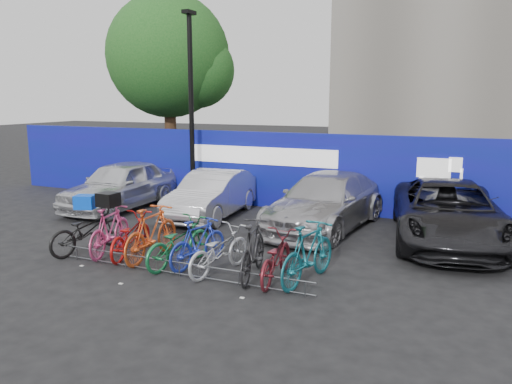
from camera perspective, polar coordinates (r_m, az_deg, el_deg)
The scene contains 21 objects.
ground at distance 10.58m, azimuth -7.00°, elevation -8.48°, with size 100.00×100.00×0.00m, color black.
hoarding at distance 15.62m, azimuth 4.09°, elevation 2.40°, with size 22.00×0.18×2.40m.
tree at distance 22.17m, azimuth -9.40°, elevation 14.77°, with size 5.40×5.20×7.80m.
lamppost at distance 16.27m, azimuth -7.42°, elevation 9.98°, with size 0.25×0.50×6.11m.
bike_rack at distance 10.05m, azimuth -8.76°, elevation -8.61°, with size 5.60×0.03×0.30m.
car_0 at distance 16.31m, azimuth -15.22°, elevation 0.80°, with size 1.79×4.44×1.51m, color silver.
car_1 at distance 14.68m, azimuth -5.01°, elevation -0.27°, with size 1.42×4.07×1.34m, color silver.
car_2 at distance 13.48m, azimuth 7.96°, elevation -1.09°, with size 2.04×5.01×1.45m, color #A7A6AB.
car_3 at distance 12.91m, azimuth 21.12°, elevation -2.19°, with size 2.46×5.33×1.48m, color black.
bike_0 at distance 11.98m, azimuth -18.74°, elevation -4.17°, with size 0.67×1.92×1.01m, color black.
bike_1 at distance 11.67m, azimuth -16.36°, elevation -4.20°, with size 0.51×1.82×1.09m, color #E04688.
bike_2 at distance 11.40m, azimuth -14.17°, elevation -4.86°, with size 0.62×1.78×0.93m, color #AC110F.
bike_3 at distance 11.04m, azimuth -11.86°, elevation -4.61°, with size 0.55×1.96×1.18m, color #E1541F.
bike_4 at distance 10.57m, azimuth -8.84°, elevation -5.72°, with size 0.66×1.89×0.99m, color #186D39.
bike_5 at distance 10.46m, azimuth -6.63°, elevation -5.77°, with size 0.48×1.70×1.02m, color #2134B2.
bike_6 at distance 10.04m, azimuth -4.23°, elevation -6.67°, with size 0.62×1.79×0.94m, color #AFB2B8.
bike_7 at distance 9.73m, azimuth -0.36°, elevation -6.60°, with size 0.53×1.89×1.14m, color #252527.
bike_8 at distance 9.62m, azimuth 2.24°, elevation -7.47°, with size 0.62×1.77×0.93m, color maroon.
bike_9 at distance 9.51m, azimuth 5.98°, elevation -6.96°, with size 0.55×1.95×1.17m, color #135F6C.
cargo_crate at distance 11.84m, azimuth -18.94°, elevation -1.09°, with size 0.43×0.33×0.31m, color #0340D5.
cargo_topcase at distance 11.52m, azimuth -16.55°, elevation -0.82°, with size 0.42×0.37×0.31m, color black.
Camera 1 is at (5.11, -8.59, 3.48)m, focal length 35.00 mm.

